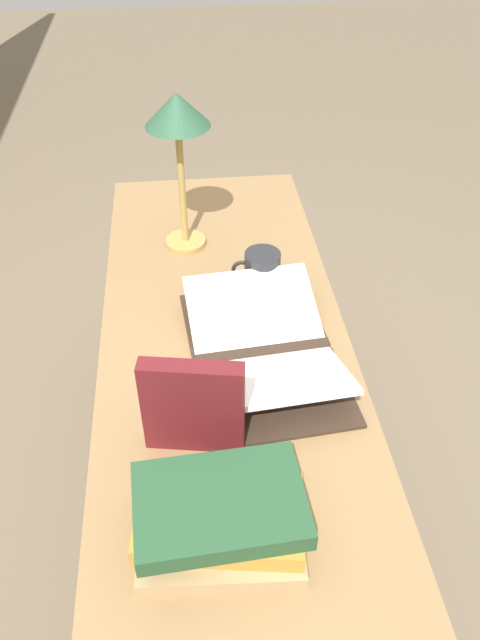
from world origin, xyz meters
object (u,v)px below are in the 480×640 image
Objects in this scene: book_standing_upright at (193,407)px; reading_lamp at (178,125)px; open_book at (263,348)px; coffee_mug at (262,271)px; book_stack_tall at (220,516)px.

book_standing_upright is 0.75m from reading_lamp.
open_book is 0.59m from reading_lamp.
reading_lamp is at bearing 13.19° from open_book.
book_standing_upright is 0.53m from coffee_mug.
reading_lamp is at bearing 9.63° from book_standing_upright.
book_standing_upright reaches higher than book_stack_tall.
coffee_mug is at bearing -11.67° from open_book.
open_book is 2.42× the size of book_standing_upright.
open_book is at bearing -24.94° from book_standing_upright.
book_stack_tall is at bearing 166.77° from coffee_mug.
coffee_mug reaches higher than open_book.
book_stack_tall is 1.40× the size of book_standing_upright.
book_standing_upright is (0.20, 0.03, 0.05)m from book_stack_tall.
book_standing_upright is 1.73× the size of coffee_mug.
book_stack_tall reaches higher than coffee_mug.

